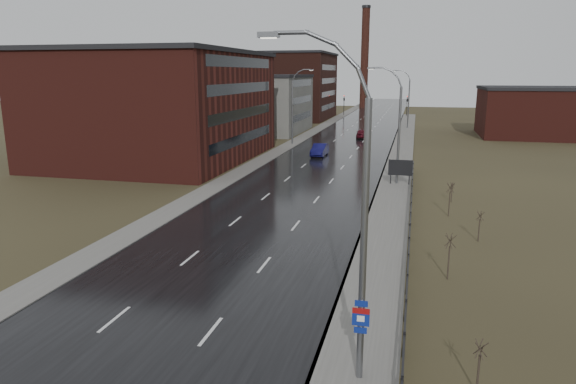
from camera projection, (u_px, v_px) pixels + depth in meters
The scene contains 25 objects.
ground at pixel (109, 378), 18.55m from camera, with size 320.00×320.00×0.00m, color #2D2819.
road at pixel (342, 148), 75.28m from camera, with size 14.00×300.00×0.06m, color black.
sidewalk_right at pixel (394, 186), 49.62m from camera, with size 3.20×180.00×0.18m, color #595651.
curb_right at pixel (378, 185), 49.97m from camera, with size 0.16×180.00×0.18m, color slate.
sidewalk_left at pixel (288, 146), 77.19m from camera, with size 2.40×260.00×0.12m, color #595651.
warehouse_near at pixel (161, 106), 64.48m from camera, with size 22.44×28.56×13.50m.
warehouse_mid at pixel (260, 103), 95.32m from camera, with size 16.32×20.40×10.50m.
warehouse_far at pixel (276, 86), 124.29m from camera, with size 26.52×24.48×15.50m.
building_right at pixel (536, 112), 88.04m from camera, with size 18.36×16.32×8.50m.
smokestack at pixel (365, 57), 158.28m from camera, with size 2.70×2.70×30.70m.
streetlight_main at pixel (355, 218), 17.09m from camera, with size 3.91×0.29×12.11m.
streetlight_right_mid at pixel (396, 126), 49.28m from camera, with size 3.36×0.28×11.35m.
streetlight_left at pixel (294, 106), 77.65m from camera, with size 3.36×0.28×11.35m.
streetlight_right_far at pixel (407, 99), 100.34m from camera, with size 3.36×0.28×11.35m.
guardrail at pixel (410, 232), 33.30m from camera, with size 0.10×53.05×1.10m.
shrub_b at pixel (479, 366), 17.44m from camera, with size 0.48×0.50×1.99m.
shrub_c at pixel (449, 255), 27.15m from camera, with size 0.60×0.63×2.52m.
shrub_d at pixel (479, 226), 33.37m from camera, with size 0.49×0.51×2.03m.
shrub_e at pixel (450, 199), 39.23m from camera, with size 0.61×0.65×2.60m.
shrub_f at pixel (452, 192), 43.66m from camera, with size 0.41×0.43×1.71m.
billboard at pixel (400, 168), 49.73m from camera, with size 2.30×0.17×2.58m.
traffic_light_left at pixel (344, 97), 132.85m from camera, with size 0.58×2.73×5.30m.
traffic_light_right at pixel (407, 98), 129.10m from camera, with size 0.58×2.73×5.30m.
car_near at pixel (320, 150), 67.76m from camera, with size 1.71×4.90×1.62m, color #0F0E48.
car_far at pixel (362, 134), 86.21m from camera, with size 1.90×4.72×1.61m, color #490C16.
Camera 1 is at (10.26, -14.51, 10.77)m, focal length 32.00 mm.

